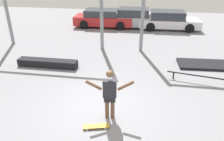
% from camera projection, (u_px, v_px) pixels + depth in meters
% --- Properties ---
extents(ground_plane, '(36.00, 36.00, 0.00)m').
position_uv_depth(ground_plane, '(101.00, 108.00, 7.73)').
color(ground_plane, gray).
extents(skateboarder, '(1.52, 0.29, 1.74)m').
position_uv_depth(skateboarder, '(110.00, 93.00, 6.87)').
color(skateboarder, brown).
rests_on(skateboarder, ground_plane).
extents(skateboard, '(0.85, 0.41, 0.08)m').
position_uv_depth(skateboard, '(96.00, 126.00, 6.79)').
color(skateboard, gold).
rests_on(skateboard, ground_plane).
extents(grind_box, '(2.98, 0.51, 0.36)m').
position_uv_depth(grind_box, '(48.00, 63.00, 10.80)').
color(grind_box, black).
rests_on(grind_box, ground_plane).
extents(manual_pad, '(2.83, 1.38, 0.13)m').
position_uv_depth(manual_pad, '(206.00, 65.00, 10.92)').
color(manual_pad, black).
rests_on(manual_pad, ground_plane).
extents(grind_rail, '(3.10, 0.61, 0.34)m').
position_uv_depth(grind_rail, '(205.00, 77.00, 9.23)').
color(grind_rail, black).
rests_on(grind_rail, ground_plane).
extents(parked_car_red, '(4.64, 2.13, 1.35)m').
position_uv_depth(parked_car_red, '(103.00, 18.00, 17.48)').
color(parked_car_red, red).
rests_on(parked_car_red, ground_plane).
extents(parked_car_silver, '(4.33, 2.06, 1.46)m').
position_uv_depth(parked_car_silver, '(135.00, 18.00, 17.31)').
color(parked_car_silver, '#B7BABF').
rests_on(parked_car_silver, ground_plane).
extents(parked_car_white, '(4.64, 2.12, 1.38)m').
position_uv_depth(parked_car_white, '(168.00, 20.00, 16.85)').
color(parked_car_white, white).
rests_on(parked_car_white, ground_plane).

